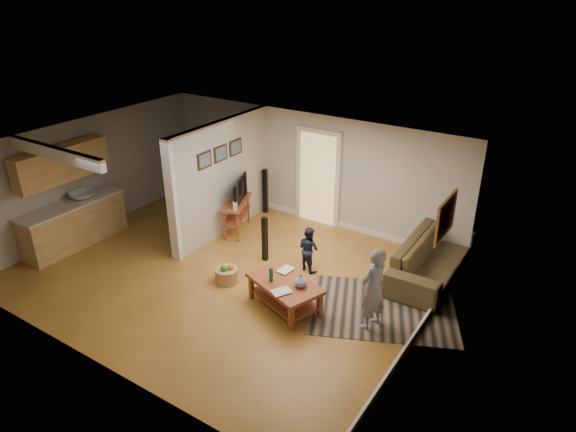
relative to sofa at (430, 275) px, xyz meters
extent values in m
plane|color=brown|center=(-3.30, -2.07, 0.00)|extent=(7.50, 7.50, 0.00)
cube|color=beige|center=(-3.30, 0.93, 1.25)|extent=(7.50, 0.04, 2.50)
cube|color=beige|center=(-7.05, -2.07, 1.25)|extent=(0.04, 6.00, 2.50)
cube|color=beige|center=(0.45, -2.07, 1.25)|extent=(0.04, 6.00, 2.50)
cube|color=white|center=(-3.30, -2.07, 2.50)|extent=(7.50, 6.00, 0.04)
cube|color=beige|center=(-4.50, -0.62, 1.25)|extent=(0.15, 3.10, 2.50)
cube|color=white|center=(-4.50, -2.17, 1.25)|extent=(0.22, 0.10, 2.50)
cube|color=white|center=(-3.30, 0.90, 0.06)|extent=(7.50, 0.04, 0.12)
cube|color=white|center=(0.42, -2.07, 0.06)|extent=(0.04, 6.00, 0.12)
cube|color=#D8B272|center=(-3.00, 0.87, 1.05)|extent=(0.90, 0.06, 2.10)
cube|color=#A57C4C|center=(-6.73, -2.87, 0.45)|extent=(0.60, 2.20, 0.90)
cube|color=beige|center=(-6.73, -2.87, 0.92)|extent=(0.64, 2.24, 0.05)
cube|color=#A57C4C|center=(-6.75, -2.87, 1.80)|extent=(0.35, 2.00, 0.70)
imported|color=silver|center=(-6.73, -2.57, 0.94)|extent=(0.54, 0.54, 0.19)
cube|color=black|center=(-4.42, -1.27, 1.85)|extent=(0.03, 0.40, 0.34)
cube|color=black|center=(-4.42, -0.77, 1.85)|extent=(0.03, 0.40, 0.34)
cube|color=black|center=(-4.42, -0.27, 1.85)|extent=(0.03, 0.40, 0.34)
cube|color=olive|center=(0.41, -1.07, 1.75)|extent=(0.04, 0.90, 0.68)
cube|color=black|center=(-0.33, -1.53, 0.01)|extent=(3.00, 2.66, 0.01)
imported|color=#443D22|center=(0.00, 0.00, 0.00)|extent=(1.01, 2.52, 0.73)
cube|color=maroon|center=(-1.77, -2.39, 0.48)|extent=(1.48, 1.15, 0.06)
cube|color=silver|center=(-1.77, -2.39, 0.48)|extent=(0.92, 0.70, 0.02)
cube|color=maroon|center=(-1.77, -2.39, 0.16)|extent=(1.34, 1.01, 0.03)
cube|color=maroon|center=(-2.41, -2.48, 0.24)|extent=(0.10, 0.10, 0.48)
cube|color=maroon|center=(-1.33, -2.87, 0.24)|extent=(0.10, 0.10, 0.48)
cube|color=maroon|center=(-2.20, -1.91, 0.24)|extent=(0.10, 0.10, 0.48)
cube|color=maroon|center=(-1.13, -2.30, 0.24)|extent=(0.10, 0.10, 0.48)
imported|color=#274290|center=(-1.47, -2.36, 0.51)|extent=(0.28, 0.28, 0.23)
cylinder|color=#16612D|center=(-1.97, -2.49, 0.64)|extent=(0.07, 0.07, 0.26)
imported|color=#998C4C|center=(-2.06, -2.08, 0.51)|extent=(0.24, 0.31, 0.03)
imported|color=#66594C|center=(-1.74, -2.63, 0.51)|extent=(0.36, 0.39, 0.02)
cube|color=maroon|center=(-4.25, -0.54, 0.70)|extent=(0.85, 1.22, 0.05)
cube|color=maroon|center=(-4.25, -0.54, 0.38)|extent=(0.77, 1.12, 0.03)
cylinder|color=maroon|center=(-4.18, -1.05, 0.35)|extent=(0.05, 0.05, 0.71)
cylinder|color=maroon|center=(-4.58, -0.14, 0.35)|extent=(0.05, 0.05, 0.71)
cylinder|color=maroon|center=(-3.92, -0.94, 0.35)|extent=(0.05, 0.05, 0.71)
cylinder|color=maroon|center=(-4.32, -0.02, 0.35)|extent=(0.05, 0.05, 0.71)
imported|color=black|center=(-4.23, -0.53, 0.72)|extent=(0.48, 0.90, 0.53)
cylinder|color=white|center=(-3.99, -0.89, 0.81)|extent=(0.10, 0.10, 0.17)
cube|color=black|center=(-2.98, -1.26, 0.47)|extent=(0.10, 0.10, 0.94)
cube|color=black|center=(-4.30, 0.63, 0.55)|extent=(0.13, 0.13, 1.09)
cylinder|color=#A67E48|center=(-3.11, -2.31, 0.14)|extent=(0.43, 0.43, 0.28)
sphere|color=#B72F16|center=(-3.05, -2.28, 0.28)|extent=(0.13, 0.13, 0.13)
sphere|color=yellow|center=(-3.17, -2.30, 0.30)|extent=(0.13, 0.13, 0.13)
sphere|color=#218729|center=(-3.11, -2.37, 0.32)|extent=(0.13, 0.13, 0.13)
imported|color=slate|center=(-0.30, -2.08, 0.00)|extent=(0.47, 0.60, 1.43)
imported|color=#1B2139|center=(-2.06, -1.10, 0.00)|extent=(0.52, 0.45, 0.91)
camera|label=1|loc=(2.28, -8.53, 5.21)|focal=32.00mm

